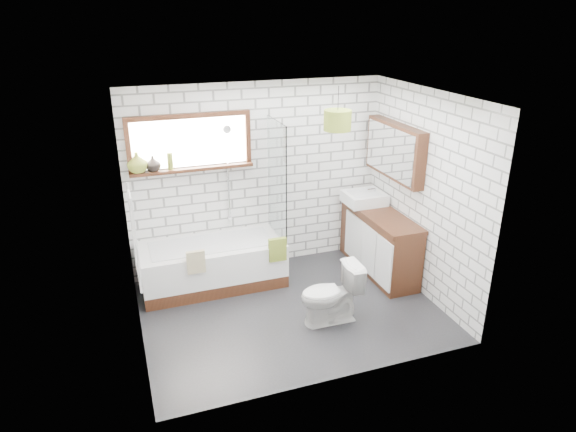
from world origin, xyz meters
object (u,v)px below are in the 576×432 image
object	(u,v)px
bathtub	(213,264)
basin	(364,198)
vanity	(379,242)
pendant	(338,120)
toilet	(331,294)

from	to	relation	value
bathtub	basin	world-z (taller)	basin
bathtub	vanity	xyz separation A→B (m)	(2.19, -0.36, 0.14)
basin	pendant	bearing A→B (deg)	-150.04
bathtub	toilet	world-z (taller)	toilet
bathtub	toilet	xyz separation A→B (m)	(1.08, -1.28, 0.06)
bathtub	vanity	distance (m)	2.22
basin	toilet	distance (m)	1.76
vanity	bathtub	bearing A→B (deg)	170.71
bathtub	pendant	distance (m)	2.39
vanity	toilet	xyz separation A→B (m)	(-1.11, -0.92, -0.08)
basin	pendant	xyz separation A→B (m)	(-0.61, -0.35, 1.17)
vanity	pendant	bearing A→B (deg)	177.84
bathtub	toilet	distance (m)	1.67
pendant	basin	bearing A→B (deg)	29.96
basin	bathtub	bearing A→B (deg)	-179.57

